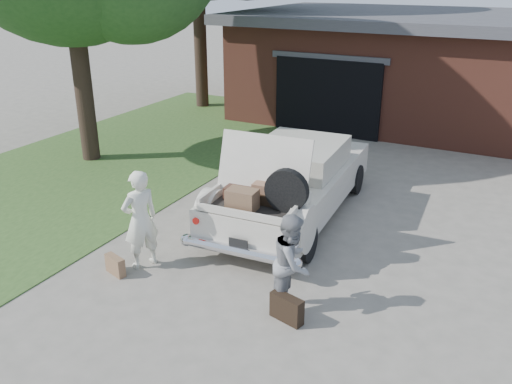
% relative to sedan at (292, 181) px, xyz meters
% --- Properties ---
extents(ground, '(90.00, 90.00, 0.00)m').
position_rel_sedan_xyz_m(ground, '(0.04, -2.21, -0.73)').
color(ground, gray).
rests_on(ground, ground).
extents(grass_strip, '(6.00, 16.00, 0.02)m').
position_rel_sedan_xyz_m(grass_strip, '(-5.46, 0.79, -0.72)').
color(grass_strip, '#2D4C1E').
rests_on(grass_strip, ground).
extents(house, '(12.80, 7.80, 3.30)m').
position_rel_sedan_xyz_m(house, '(1.02, 9.26, 0.94)').
color(house, brown).
rests_on(house, ground).
extents(sedan, '(2.21, 5.06, 2.02)m').
position_rel_sedan_xyz_m(sedan, '(0.00, 0.00, 0.00)').
color(sedan, beige).
rests_on(sedan, ground).
extents(woman_left, '(0.61, 0.72, 1.67)m').
position_rel_sedan_xyz_m(woman_left, '(-1.37, -2.93, 0.10)').
color(woman_left, silver).
rests_on(woman_left, ground).
extents(woman_right, '(0.64, 0.78, 1.48)m').
position_rel_sedan_xyz_m(woman_right, '(1.30, -2.93, 0.01)').
color(woman_right, gray).
rests_on(woman_right, ground).
extents(suitcase_left, '(0.42, 0.24, 0.31)m').
position_rel_sedan_xyz_m(suitcase_left, '(-1.60, -3.36, -0.57)').
color(suitcase_left, '#8A6446').
rests_on(suitcase_left, ground).
extents(suitcase_right, '(0.53, 0.28, 0.39)m').
position_rel_sedan_xyz_m(suitcase_right, '(1.36, -3.23, -0.54)').
color(suitcase_right, black).
rests_on(suitcase_right, ground).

